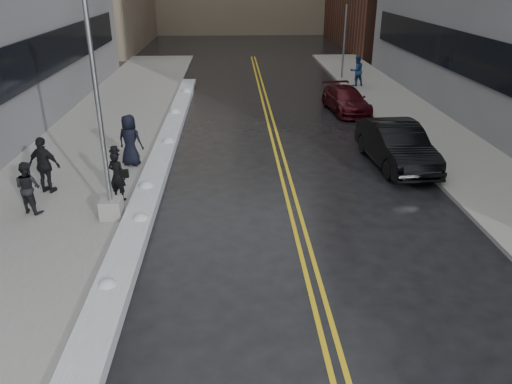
{
  "coord_description": "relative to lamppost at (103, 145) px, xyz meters",
  "views": [
    {
      "loc": [
        0.53,
        -12.17,
        7.19
      ],
      "look_at": [
        1.16,
        1.12,
        1.3
      ],
      "focal_mm": 35.0,
      "sensor_mm": 36.0,
      "label": 1
    }
  ],
  "objects": [
    {
      "name": "pedestrian_fedora",
      "position": [
        -0.03,
        1.34,
        -1.53
      ],
      "size": [
        0.74,
        0.63,
        1.71
      ],
      "primitive_type": "imported",
      "rotation": [
        0.0,
        0.0,
        2.72
      ],
      "color": "black",
      "rests_on": "sidewalk_west"
    },
    {
      "name": "pedestrian_east",
      "position": [
        12.16,
        19.16,
        -1.39
      ],
      "size": [
        1.15,
        1.01,
        1.99
      ],
      "primitive_type": "imported",
      "rotation": [
        0.0,
        0.0,
        3.44
      ],
      "color": "navy",
      "rests_on": "sidewalk_east"
    },
    {
      "name": "sidewalk_west",
      "position": [
        -2.45,
        8.0,
        -2.46
      ],
      "size": [
        5.5,
        50.0,
        0.15
      ],
      "primitive_type": "cube",
      "color": "gray",
      "rests_on": "ground"
    },
    {
      "name": "lane_line_right",
      "position": [
        5.95,
        8.0,
        -2.53
      ],
      "size": [
        0.12,
        50.0,
        0.01
      ],
      "primitive_type": "cube",
      "color": "gold",
      "rests_on": "ground"
    },
    {
      "name": "traffic_signal",
      "position": [
        11.8,
        22.0,
        0.87
      ],
      "size": [
        0.16,
        0.2,
        6.0
      ],
      "color": "gray",
      "rests_on": "sidewalk_east"
    },
    {
      "name": "lane_line_left",
      "position": [
        5.65,
        8.0,
        -2.53
      ],
      "size": [
        0.12,
        50.0,
        0.01
      ],
      "primitive_type": "cube",
      "color": "gold",
      "rests_on": "ground"
    },
    {
      "name": "lamppost",
      "position": [
        0.0,
        0.0,
        0.0
      ],
      "size": [
        0.65,
        0.65,
        7.62
      ],
      "color": "gray",
      "rests_on": "sidewalk_west"
    },
    {
      "name": "pedestrian_c",
      "position": [
        -0.2,
        4.66,
        -1.37
      ],
      "size": [
        1.15,
        0.93,
        2.03
      ],
      "primitive_type": "imported",
      "rotation": [
        0.0,
        0.0,
        2.82
      ],
      "color": "black",
      "rests_on": "sidewalk_west"
    },
    {
      "name": "snow_ridge",
      "position": [
        0.85,
        6.0,
        -2.36
      ],
      "size": [
        0.9,
        30.0,
        0.34
      ],
      "primitive_type": "cube",
      "color": "silver",
      "rests_on": "ground"
    },
    {
      "name": "car_black",
      "position": [
        10.34,
        4.51,
        -1.67
      ],
      "size": [
        2.21,
        5.35,
        1.72
      ],
      "primitive_type": "imported",
      "rotation": [
        0.0,
        0.0,
        0.08
      ],
      "color": "black",
      "rests_on": "ground"
    },
    {
      "name": "pedestrian_b",
      "position": [
        -2.63,
        0.51,
        -1.54
      ],
      "size": [
        1.02,
        0.93,
        1.69
      ],
      "primitive_type": "imported",
      "rotation": [
        0.0,
        0.0,
        2.71
      ],
      "color": "black",
      "rests_on": "sidewalk_west"
    },
    {
      "name": "sidewalk_east",
      "position": [
        13.3,
        8.0,
        -2.46
      ],
      "size": [
        4.0,
        50.0,
        0.15
      ],
      "primitive_type": "cube",
      "color": "gray",
      "rests_on": "ground"
    },
    {
      "name": "ground",
      "position": [
        3.3,
        -2.0,
        -2.53
      ],
      "size": [
        160.0,
        160.0,
        0.0
      ],
      "primitive_type": "plane",
      "color": "black",
      "rests_on": "ground"
    },
    {
      "name": "fire_hydrant",
      "position": [
        12.3,
        8.0,
        -1.98
      ],
      "size": [
        0.26,
        0.26,
        0.73
      ],
      "color": "maroon",
      "rests_on": "sidewalk_east"
    },
    {
      "name": "car_maroon",
      "position": [
        10.15,
        12.99,
        -1.87
      ],
      "size": [
        2.34,
        4.77,
        1.33
      ],
      "primitive_type": "imported",
      "rotation": [
        0.0,
        0.0,
        0.11
      ],
      "color": "#3B090F",
      "rests_on": "ground"
    },
    {
      "name": "pedestrian_d",
      "position": [
        -2.63,
        2.09,
        -1.39
      ],
      "size": [
        1.26,
        0.81,
        1.99
      ],
      "primitive_type": "imported",
      "rotation": [
        0.0,
        0.0,
        2.84
      ],
      "color": "black",
      "rests_on": "sidewalk_west"
    }
  ]
}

